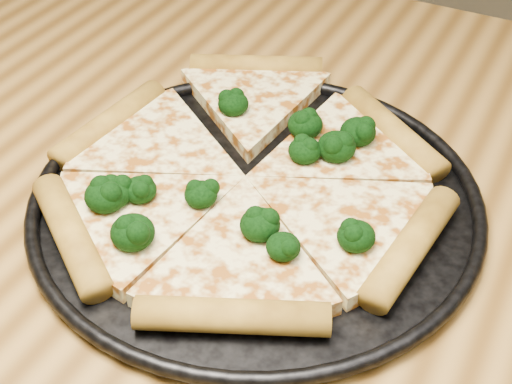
% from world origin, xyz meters
% --- Properties ---
extents(dining_table, '(1.20, 0.90, 0.75)m').
position_xyz_m(dining_table, '(0.00, 0.00, 0.66)').
color(dining_table, olive).
rests_on(dining_table, ground).
extents(pizza_pan, '(0.39, 0.39, 0.02)m').
position_xyz_m(pizza_pan, '(-0.04, -0.00, 0.76)').
color(pizza_pan, black).
rests_on(pizza_pan, dining_table).
extents(pizza, '(0.35, 0.40, 0.03)m').
position_xyz_m(pizza, '(-0.06, 0.02, 0.77)').
color(pizza, '#FFEB9C').
rests_on(pizza, pizza_pan).
extents(broccoli_florets, '(0.23, 0.24, 0.03)m').
position_xyz_m(broccoli_florets, '(-0.05, -0.00, 0.78)').
color(broccoli_florets, black).
rests_on(broccoli_florets, pizza).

